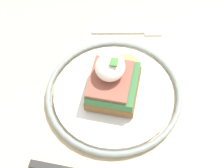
{
  "coord_description": "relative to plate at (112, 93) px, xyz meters",
  "views": [
    {
      "loc": [
        0.31,
        0.06,
        1.23
      ],
      "look_at": [
        0.01,
        -0.0,
        0.78
      ],
      "focal_mm": 50.0,
      "sensor_mm": 36.0,
      "label": 1
    }
  ],
  "objects": [
    {
      "name": "fork",
      "position": [
        -0.16,
        0.01,
        -0.01
      ],
      "size": [
        0.04,
        0.15,
        0.0
      ],
      "color": "silver",
      "rests_on": "dining_table"
    },
    {
      "name": "plate",
      "position": [
        0.0,
        0.0,
        0.0
      ],
      "size": [
        0.24,
        0.24,
        0.02
      ],
      "color": "white",
      "rests_on": "dining_table"
    },
    {
      "name": "sandwich",
      "position": [
        -0.0,
        -0.0,
        0.04
      ],
      "size": [
        0.14,
        0.08,
        0.08
      ],
      "color": "brown",
      "rests_on": "plate"
    },
    {
      "name": "dining_table",
      "position": [
        -0.01,
        0.0,
        -0.11
      ],
      "size": [
        1.15,
        0.82,
        0.75
      ],
      "color": "#C6B28E",
      "rests_on": "ground_plane"
    }
  ]
}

